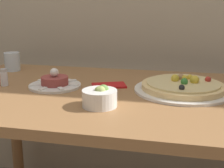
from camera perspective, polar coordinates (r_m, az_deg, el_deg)
The scene contains 7 objects.
dining_table at distance 1.27m, azimuth -2.46°, elevation -5.30°, with size 1.30×0.83×0.73m.
pizza_plate at distance 1.25m, azimuth 12.84°, elevation -0.51°, with size 0.38×0.38×0.07m.
tartare_plate at distance 1.31m, azimuth -10.41°, elevation 0.23°, with size 0.21×0.21×0.08m.
small_bowl at distance 1.05m, azimuth -2.24°, elevation -2.41°, with size 0.12×0.12×0.07m.
drinking_glass at distance 1.66m, azimuth -17.78°, elevation 3.92°, with size 0.08×0.08×0.09m.
napkin at distance 1.30m, azimuth -0.57°, elevation -0.26°, with size 0.16×0.13×0.01m.
salt_shaker at distance 1.38m, azimuth -19.14°, elevation 1.15°, with size 0.03×0.03×0.07m.
Camera 1 is at (0.31, -0.74, 1.08)m, focal length 50.00 mm.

